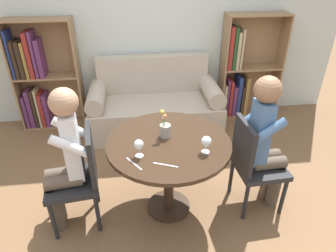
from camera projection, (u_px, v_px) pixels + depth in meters
name	position (u px, v px, depth m)	size (l,w,h in m)	color
ground_plane	(169.00, 207.00, 2.85)	(16.00, 16.00, 0.00)	brown
back_wall	(150.00, 19.00, 3.81)	(5.20, 0.05, 2.70)	silver
round_table	(169.00, 154.00, 2.54)	(1.04, 1.04, 0.75)	#382619
couch	(155.00, 107.00, 3.98)	(1.69, 0.80, 0.92)	#B7A893
bookshelf_left	(40.00, 78.00, 3.86)	(0.82, 0.28, 1.42)	#93704C
bookshelf_right	(242.00, 73.00, 4.17)	(0.82, 0.28, 1.42)	#93704C
chair_left	(80.00, 175.00, 2.50)	(0.47, 0.47, 0.90)	#232326
chair_right	(253.00, 162.00, 2.65)	(0.44, 0.44, 0.90)	#232326
person_left	(65.00, 158.00, 2.37)	(0.44, 0.37, 1.28)	brown
person_right	(266.00, 141.00, 2.56)	(0.43, 0.36, 1.30)	brown
wine_glass_left	(139.00, 145.00, 2.25)	(0.07, 0.07, 0.14)	white
wine_glass_right	(206.00, 142.00, 2.29)	(0.08, 0.08, 0.14)	white
flower_vase	(165.00, 129.00, 2.50)	(0.09, 0.09, 0.26)	#9E9384
knife_left_setting	(166.00, 165.00, 2.20)	(0.18, 0.08, 0.00)	silver
fork_left_setting	(134.00, 164.00, 2.21)	(0.12, 0.16, 0.00)	silver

